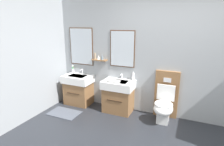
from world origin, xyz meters
The scene contains 11 objects.
wall_back centered at (-0.02, 1.65, 1.40)m, with size 5.47×0.27×2.79m.
wall_left centered at (-2.68, 0.00, 1.40)m, with size 0.12×3.42×2.79m, color #999EA3.
bath_mat centered at (-2.12, 0.79, 0.01)m, with size 0.68×0.44×0.01m, color #474C56.
vanity_sink_left centered at (-2.12, 1.38, 0.38)m, with size 0.68×0.49×0.72m.
tap_on_left_sink centered at (-2.12, 1.56, 0.79)m, with size 0.03×0.13×0.11m.
vanity_sink_right centered at (-1.07, 1.38, 0.38)m, with size 0.68×0.49×0.72m.
tap_on_right_sink centered at (-1.07, 1.56, 0.79)m, with size 0.03×0.13×0.11m.
toilet centered at (-0.07, 1.39, 0.38)m, with size 0.48×0.63×1.00m.
toothbrush_cup centered at (-2.38, 1.55, 0.77)m, with size 0.07×0.08×0.20m.
soap_dispenser centered at (-0.80, 1.56, 0.80)m, with size 0.06×0.06×0.20m.
folded_hand_towel centered at (-1.11, 1.24, 0.74)m, with size 0.22×0.16×0.04m, color white.
Camera 1 is at (0.34, -2.17, 1.93)m, focal length 29.53 mm.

